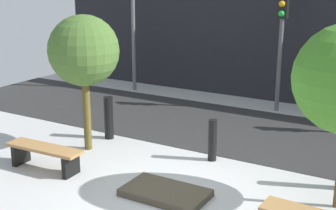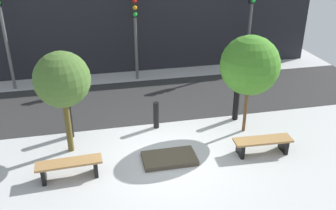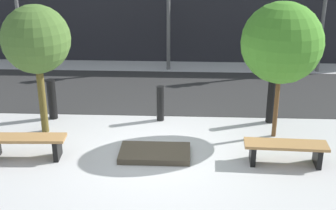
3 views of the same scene
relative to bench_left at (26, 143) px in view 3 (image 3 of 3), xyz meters
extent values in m
plane|color=#B6B6B6|center=(2.64, 0.21, -0.34)|extent=(18.00, 18.00, 0.00)
cube|color=#2B2B2B|center=(2.64, 4.21, -0.33)|extent=(18.00, 3.72, 0.01)
cube|color=black|center=(2.64, 7.55, 1.61)|extent=(16.20, 0.50, 3.89)
cube|color=black|center=(0.64, 0.03, -0.13)|extent=(0.12, 0.43, 0.42)
cube|color=#9E7242|center=(0.00, 0.00, 0.11)|extent=(1.66, 0.50, 0.06)
cube|color=black|center=(4.64, 0.03, -0.14)|extent=(0.12, 0.46, 0.39)
cube|color=black|center=(5.92, -0.03, -0.14)|extent=(0.12, 0.46, 0.39)
cube|color=#9E7242|center=(5.28, 0.00, 0.08)|extent=(1.66, 0.53, 0.06)
cube|color=#473F32|center=(2.64, 0.20, -0.28)|extent=(1.47, 0.86, 0.13)
cylinder|color=brown|center=(0.00, 1.31, 0.55)|extent=(0.17, 0.17, 1.78)
sphere|color=#44672B|center=(0.00, 1.31, 1.85)|extent=(1.50, 1.50, 1.50)
cylinder|color=brown|center=(5.28, 1.31, 0.51)|extent=(0.10, 0.10, 1.69)
sphere|color=#418126|center=(5.28, 1.31, 1.83)|extent=(1.75, 1.75, 1.75)
cylinder|color=black|center=(-0.02, 2.10, 0.16)|extent=(0.21, 0.21, 1.01)
cylinder|color=black|center=(2.64, 2.10, 0.10)|extent=(0.18, 0.18, 0.88)
cylinder|color=black|center=(5.30, 2.10, 0.21)|extent=(0.19, 0.19, 1.09)
cylinder|color=#606060|center=(-2.23, 6.37, 1.66)|extent=(0.12, 0.12, 4.00)
cylinder|color=#555555|center=(2.64, 6.37, 1.34)|extent=(0.12, 0.12, 3.36)
cylinder|color=#525252|center=(7.50, 6.37, 1.50)|extent=(0.12, 0.12, 3.69)
camera|label=1|loc=(6.43, -6.17, 3.39)|focal=50.00mm
camera|label=2|loc=(0.76, -8.18, 5.53)|focal=40.00mm
camera|label=3|loc=(3.32, -8.48, 4.22)|focal=50.00mm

